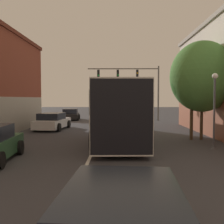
{
  "coord_description": "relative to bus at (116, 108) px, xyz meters",
  "views": [
    {
      "loc": [
        1.16,
        -0.27,
        2.57
      ],
      "look_at": [
        0.89,
        15.43,
        1.77
      ],
      "focal_mm": 42.0,
      "sensor_mm": 36.0,
      "label": 1
    }
  ],
  "objects": [
    {
      "name": "street_tree_near",
      "position": [
        4.71,
        -0.59,
        1.72
      ],
      "size": [
        2.62,
        2.36,
        5.11
      ],
      "color": "#4C3823",
      "rests_on": "ground_plane"
    },
    {
      "name": "lane_center_line",
      "position": [
        -1.14,
        0.52,
        -1.93
      ],
      "size": [
        0.14,
        46.44,
        0.01
      ],
      "color": "silver",
      "rests_on": "ground_plane"
    },
    {
      "name": "parked_car_left_near",
      "position": [
        -5.56,
        14.72,
        -1.3
      ],
      "size": [
        2.34,
        3.94,
        1.34
      ],
      "rotation": [
        0.0,
        0.0,
        1.65
      ],
      "color": "black",
      "rests_on": "ground_plane"
    },
    {
      "name": "street_tree_far",
      "position": [
        5.36,
        -0.52,
        2.01
      ],
      "size": [
        4.0,
        3.6,
        6.15
      ],
      "color": "#4C3823",
      "rests_on": "ground_plane"
    },
    {
      "name": "bus",
      "position": [
        0.0,
        0.0,
        0.0
      ],
      "size": [
        3.27,
        13.05,
        3.45
      ],
      "rotation": [
        0.0,
        0.0,
        1.61
      ],
      "color": "silver",
      "rests_on": "ground_plane"
    },
    {
      "name": "traffic_signal_gantry",
      "position": [
        2.12,
        13.73,
        2.81
      ],
      "size": [
        8.33,
        0.36,
        6.36
      ],
      "color": "#514C47",
      "rests_on": "ground_plane"
    },
    {
      "name": "parked_car_left_far",
      "position": [
        -5.33,
        4.7,
        -1.27
      ],
      "size": [
        2.46,
        4.75,
        1.39
      ],
      "rotation": [
        0.0,
        0.0,
        1.48
      ],
      "color": "silver",
      "rests_on": "ground_plane"
    },
    {
      "name": "street_lamp",
      "position": [
        4.96,
        -3.68,
        0.19
      ],
      "size": [
        0.29,
        0.29,
        3.85
      ],
      "color": "#47474C",
      "rests_on": "ground_plane"
    }
  ]
}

